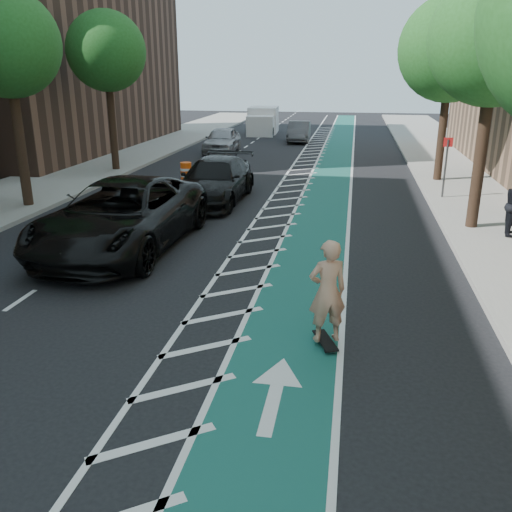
% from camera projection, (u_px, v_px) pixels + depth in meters
% --- Properties ---
extents(ground, '(120.00, 120.00, 0.00)m').
position_uv_depth(ground, '(155.00, 311.00, 11.69)').
color(ground, black).
rests_on(ground, ground).
extents(bike_lane, '(2.00, 90.00, 0.01)m').
position_uv_depth(bike_lane, '(323.00, 207.00, 20.50)').
color(bike_lane, '#1A5D55').
rests_on(bike_lane, ground).
extents(buffer_strip, '(1.40, 90.00, 0.01)m').
position_uv_depth(buffer_strip, '(284.00, 206.00, 20.75)').
color(buffer_strip, silver).
rests_on(buffer_strip, ground).
extents(sidewalk_right, '(5.00, 90.00, 0.15)m').
position_uv_depth(sidewalk_right, '(505.00, 213.00, 19.39)').
color(sidewalk_right, gray).
rests_on(sidewalk_right, ground).
extents(sidewalk_left, '(5.00, 90.00, 0.15)m').
position_uv_depth(sidewalk_left, '(22.00, 193.00, 22.56)').
color(sidewalk_left, gray).
rests_on(sidewalk_left, ground).
extents(curb_right, '(0.12, 90.00, 0.16)m').
position_uv_depth(curb_right, '(434.00, 210.00, 19.80)').
color(curb_right, gray).
rests_on(curb_right, ground).
extents(curb_left, '(0.12, 90.00, 0.16)m').
position_uv_depth(curb_left, '(76.00, 195.00, 22.15)').
color(curb_left, gray).
rests_on(curb_left, ground).
extents(building_left_far, '(14.00, 22.00, 18.00)m').
position_uv_depth(building_left_far, '(15.00, 2.00, 34.03)').
color(building_left_far, brown).
rests_on(building_left_far, ground).
extents(tree_r_c, '(4.20, 4.20, 7.90)m').
position_uv_depth(tree_r_c, '(493.00, 40.00, 15.95)').
color(tree_r_c, '#382619').
rests_on(tree_r_c, ground).
extents(tree_l_c, '(4.20, 4.20, 7.90)m').
position_uv_depth(tree_l_c, '(7.00, 44.00, 18.58)').
color(tree_l_c, '#382619').
rests_on(tree_l_c, ground).
extents(tree_r_d, '(4.20, 4.20, 7.90)m').
position_uv_depth(tree_r_d, '(450.00, 50.00, 23.40)').
color(tree_r_d, '#382619').
rests_on(tree_r_d, ground).
extents(tree_l_d, '(4.20, 4.20, 7.90)m').
position_uv_depth(tree_l_d, '(108.00, 52.00, 26.03)').
color(tree_l_d, '#382619').
rests_on(tree_l_d, ground).
extents(sign_post, '(0.35, 0.08, 2.47)m').
position_uv_depth(sign_post, '(445.00, 167.00, 21.16)').
color(sign_post, '#4C4C4C').
rests_on(sign_post, ground).
extents(skateboard, '(0.55, 0.89, 0.12)m').
position_uv_depth(skateboard, '(325.00, 341.00, 10.20)').
color(skateboard, black).
rests_on(skateboard, ground).
extents(skateboarder, '(0.84, 0.70, 1.97)m').
position_uv_depth(skateboarder, '(327.00, 291.00, 9.87)').
color(skateboarder, tan).
rests_on(skateboarder, skateboard).
extents(suv_near, '(3.47, 7.17, 1.97)m').
position_uv_depth(suv_near, '(122.00, 216.00, 15.48)').
color(suv_near, black).
rests_on(suv_near, ground).
extents(suv_far, '(2.45, 5.80, 1.67)m').
position_uv_depth(suv_far, '(215.00, 181.00, 21.20)').
color(suv_far, black).
rests_on(suv_far, ground).
extents(car_silver, '(2.06, 4.73, 1.59)m').
position_uv_depth(car_silver, '(222.00, 140.00, 33.88)').
color(car_silver, '#9B9BA0').
rests_on(car_silver, ground).
extents(car_grey, '(1.68, 4.40, 1.43)m').
position_uv_depth(car_grey, '(299.00, 132.00, 39.30)').
color(car_grey, '#505055').
rests_on(car_grey, ground).
extents(box_truck, '(2.54, 5.13, 2.08)m').
position_uv_depth(box_truck, '(263.00, 122.00, 44.19)').
color(box_truck, white).
rests_on(box_truck, ground).
extents(barrel_a, '(0.59, 0.59, 0.80)m').
position_uv_depth(barrel_a, '(178.00, 202.00, 19.75)').
color(barrel_a, '#F7610D').
rests_on(barrel_a, ground).
extents(barrel_b, '(0.65, 0.65, 0.89)m').
position_uv_depth(barrel_b, '(186.00, 172.00, 25.19)').
color(barrel_b, '#FF540D').
rests_on(barrel_b, ground).
extents(barrel_c, '(0.62, 0.62, 0.84)m').
position_uv_depth(barrel_c, '(209.00, 172.00, 25.50)').
color(barrel_c, '#FF5D0D').
rests_on(barrel_c, ground).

